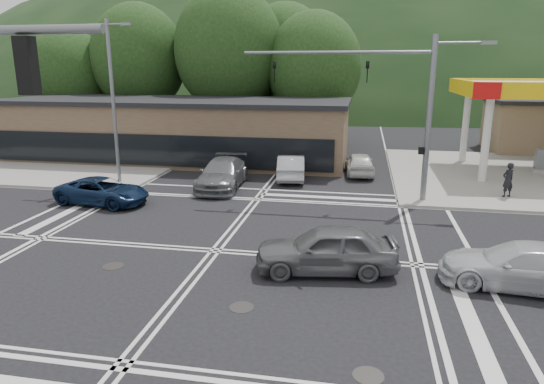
% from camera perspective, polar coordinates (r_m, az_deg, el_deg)
% --- Properties ---
extents(ground, '(120.00, 120.00, 0.00)m').
position_cam_1_polar(ground, '(18.06, -6.67, -6.88)').
color(ground, black).
rests_on(ground, ground).
extents(sidewalk_ne, '(16.00, 16.00, 0.15)m').
position_cam_1_polar(sidewalk_ne, '(33.18, 27.73, 1.63)').
color(sidewalk_ne, gray).
rests_on(sidewalk_ne, ground).
extents(sidewalk_nw, '(16.00, 16.00, 0.15)m').
position_cam_1_polar(sidewalk_nw, '(37.54, -22.01, 3.60)').
color(sidewalk_nw, gray).
rests_on(sidewalk_nw, ground).
extents(commercial_row, '(24.00, 8.00, 4.00)m').
position_cam_1_polar(commercial_row, '(35.82, -11.02, 7.03)').
color(commercial_row, brown).
rests_on(commercial_row, ground).
extents(hill_north, '(252.00, 126.00, 140.00)m').
position_cam_1_polar(hill_north, '(106.33, 8.03, 11.00)').
color(hill_north, black).
rests_on(hill_north, ground).
extents(tree_n_a, '(8.00, 8.00, 11.75)m').
position_cam_1_polar(tree_n_a, '(44.35, -15.42, 14.88)').
color(tree_n_a, '#382619').
rests_on(tree_n_a, ground).
extents(tree_n_b, '(9.00, 9.00, 12.98)m').
position_cam_1_polar(tree_n_b, '(41.54, -5.08, 16.27)').
color(tree_n_b, '#382619').
rests_on(tree_n_b, ground).
extents(tree_n_c, '(7.60, 7.60, 10.87)m').
position_cam_1_polar(tree_n_c, '(40.22, 4.93, 14.48)').
color(tree_n_c, '#382619').
rests_on(tree_n_c, ground).
extents(tree_n_d, '(6.80, 6.80, 9.76)m').
position_cam_1_polar(tree_n_d, '(46.41, -22.70, 12.65)').
color(tree_n_d, '#382619').
rests_on(tree_n_d, ground).
extents(tree_n_e, '(8.40, 8.40, 11.98)m').
position_cam_1_polar(tree_n_e, '(44.58, 1.52, 15.38)').
color(tree_n_e, '#382619').
rests_on(tree_n_e, ground).
extents(streetlight_nw, '(2.50, 0.25, 9.00)m').
position_cam_1_polar(streetlight_nw, '(28.49, -18.13, 10.85)').
color(streetlight_nw, slate).
rests_on(streetlight_nw, ground).
extents(signal_mast_ne, '(11.65, 0.30, 8.00)m').
position_cam_1_polar(signal_mast_ne, '(24.32, 15.19, 10.57)').
color(signal_mast_ne, slate).
rests_on(signal_mast_ne, ground).
extents(car_blue_west, '(4.85, 2.74, 1.28)m').
position_cam_1_polar(car_blue_west, '(25.12, -19.32, 0.10)').
color(car_blue_west, '#0D1E3C').
rests_on(car_blue_west, ground).
extents(car_grey_center, '(4.85, 2.55, 1.57)m').
position_cam_1_polar(car_grey_center, '(16.05, 6.42, -6.68)').
color(car_grey_center, slate).
rests_on(car_grey_center, ground).
extents(car_silver_east, '(5.04, 2.58, 1.40)m').
position_cam_1_polar(car_silver_east, '(16.72, 27.36, -7.75)').
color(car_silver_east, silver).
rests_on(car_silver_east, ground).
extents(car_queue_a, '(2.15, 4.63, 1.47)m').
position_cam_1_polar(car_queue_a, '(28.96, 2.24, 2.98)').
color(car_queue_a, '#A3A4AA').
rests_on(car_queue_a, ground).
extents(car_queue_b, '(2.03, 4.24, 1.40)m').
position_cam_1_polar(car_queue_b, '(30.58, 10.26, 3.31)').
color(car_queue_b, silver).
rests_on(car_queue_b, ground).
extents(car_northbound, '(2.55, 5.56, 1.58)m').
position_cam_1_polar(car_northbound, '(26.98, -5.86, 2.15)').
color(car_northbound, slate).
rests_on(car_northbound, ground).
extents(pedestrian, '(0.76, 0.67, 1.75)m').
position_cam_1_polar(pedestrian, '(27.10, 26.02, 1.30)').
color(pedestrian, black).
rests_on(pedestrian, sidewalk_ne).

